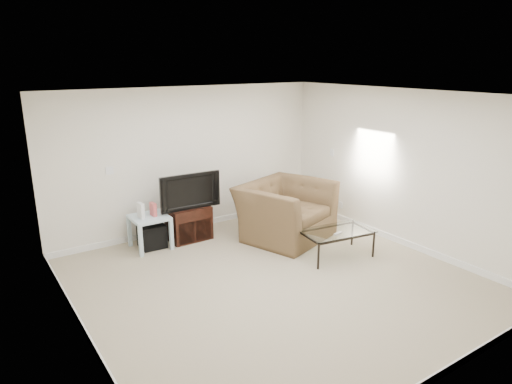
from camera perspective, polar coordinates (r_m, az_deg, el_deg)
floor at (r=6.37m, az=2.37°, el=-11.03°), size 5.00×5.00×0.00m
ceiling at (r=5.69m, az=2.67°, el=12.00°), size 5.00×5.00×0.00m
wall_back at (r=7.99m, az=-8.24°, el=4.00°), size 5.00×0.02×2.50m
wall_left at (r=4.92m, az=-21.68°, el=-4.76°), size 0.02×5.00×2.50m
wall_right at (r=7.62m, az=17.81°, el=2.80°), size 0.02×5.00×2.50m
plate_back at (r=7.50m, az=-17.85°, el=2.57°), size 0.12×0.02×0.12m
plate_right_switch at (r=8.66m, az=9.48°, el=4.89°), size 0.02×0.09×0.13m
plate_right_outlet at (r=8.69m, az=10.54°, el=-1.60°), size 0.02×0.08×0.12m
tv_stand at (r=7.75m, az=-8.42°, el=-3.85°), size 0.69×0.48×0.57m
dvd_player at (r=7.65m, az=-8.35°, el=-2.60°), size 0.38×0.27×0.05m
television at (r=7.54m, az=-8.50°, el=0.23°), size 0.97×0.23×0.59m
side_table at (r=7.51m, az=-13.10°, el=-4.89°), size 0.56×0.56×0.54m
subwoofer at (r=7.56m, az=-12.88°, el=-5.35°), size 0.40×0.40×0.38m
game_console at (r=7.31m, az=-14.20°, el=-2.27°), size 0.06×0.18×0.25m
game_case at (r=7.38m, az=-12.73°, el=-2.13°), size 0.06×0.16×0.21m
recliner at (r=7.64m, az=3.73°, el=-1.23°), size 1.67×1.34×1.26m
coffee_table at (r=7.13m, az=10.02°, el=-6.36°), size 1.15×0.76×0.42m
remote at (r=6.92m, az=10.22°, el=-5.11°), size 0.17×0.08×0.02m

